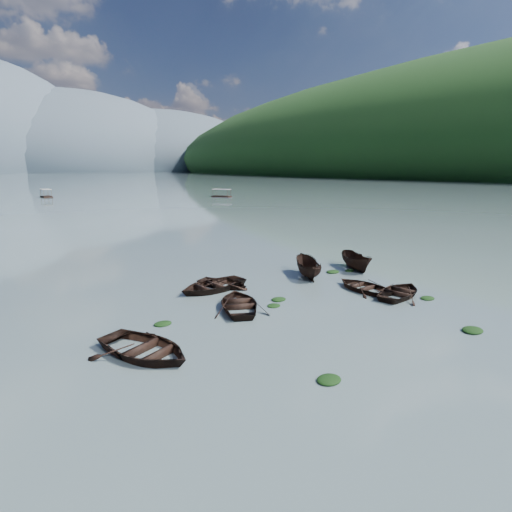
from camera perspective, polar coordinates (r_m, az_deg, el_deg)
ground_plane at (r=21.38m, az=18.66°, el=-11.10°), size 2400.00×2400.00×0.00m
right_hill_far at (r=529.34m, az=30.53°, el=9.97°), size 520.00×1200.00×190.00m
haze_mtn_c at (r=924.86m, az=-24.80°, el=10.93°), size 520.00×520.00×260.00m
haze_mtn_d at (r=971.54m, az=-14.09°, el=11.71°), size 520.00×520.00×220.00m
rowboat_0 at (r=19.35m, az=-15.61°, el=-13.48°), size 5.27×6.03×1.04m
rowboat_1 at (r=24.43m, az=-2.40°, el=-7.41°), size 4.94×5.60×0.96m
rowboat_3 at (r=28.88m, az=15.10°, el=-4.67°), size 3.03×4.22×0.87m
rowboat_4 at (r=28.33m, az=19.85°, el=-5.33°), size 5.06×4.16×0.91m
rowboat_5 at (r=34.38m, az=14.10°, el=-1.86°), size 3.13×4.57×1.65m
rowboat_6 at (r=28.73m, az=-4.76°, el=-4.36°), size 4.25×4.75×0.81m
rowboat_7 at (r=28.05m, az=-6.24°, el=-4.82°), size 5.54×4.33×1.05m
rowboat_8 at (r=31.47m, az=7.36°, el=-2.91°), size 3.41×4.52×1.65m
weed_clump_0 at (r=16.95m, az=10.37°, el=-17.15°), size 1.06×0.87×0.23m
weed_clump_1 at (r=25.81m, az=3.25°, el=-6.31°), size 0.99×0.80×0.22m
weed_clump_2 at (r=23.92m, az=28.52°, el=-9.45°), size 1.19×0.95×0.26m
weed_clump_3 at (r=33.70m, az=13.22°, el=-2.11°), size 0.81×0.69×0.18m
weed_clump_4 at (r=28.29m, az=23.29°, el=-5.64°), size 1.00×0.79×0.21m
weed_clump_5 at (r=22.54m, az=-13.17°, el=-9.51°), size 0.98×0.79×0.21m
weed_clump_6 at (r=24.71m, az=2.56°, el=-7.18°), size 0.86×0.72×0.18m
weed_clump_7 at (r=32.94m, az=10.92°, el=-2.33°), size 1.12×0.90×0.24m
pontoon_centre at (r=129.06m, az=-27.75°, el=7.44°), size 2.70×5.84×2.19m
pontoon_right at (r=116.24m, az=-4.92°, el=8.41°), size 4.88×5.90×2.12m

